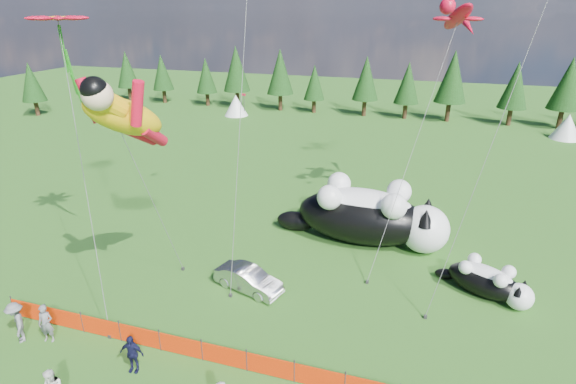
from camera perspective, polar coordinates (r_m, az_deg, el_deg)
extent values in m
plane|color=#0E3C0B|center=(22.13, -4.66, -15.96)|extent=(160.00, 160.00, 0.00)
cylinder|color=#262626|center=(25.65, -31.57, -12.22)|extent=(0.06, 0.06, 1.10)
cylinder|color=#262626|center=(24.30, -28.32, -13.45)|extent=(0.06, 0.06, 1.10)
cylinder|color=#262626|center=(23.06, -24.66, -14.77)|extent=(0.06, 0.06, 1.10)
cylinder|color=#262626|center=(21.92, -20.56, -16.17)|extent=(0.06, 0.06, 1.10)
cylinder|color=#262626|center=(20.91, -15.97, -17.62)|extent=(0.06, 0.06, 1.10)
cylinder|color=#262626|center=(20.06, -10.86, -19.08)|extent=(0.06, 0.06, 1.10)
cylinder|color=#262626|center=(19.37, -5.26, -20.49)|extent=(0.06, 0.06, 1.10)
cylinder|color=#262626|center=(18.87, 0.81, -21.79)|extent=(0.06, 0.06, 1.10)
cylinder|color=#262626|center=(18.58, 7.25, -22.91)|extent=(0.06, 0.06, 1.10)
cube|color=red|center=(24.99, -29.97, -12.92)|extent=(2.00, 0.04, 0.90)
cube|color=red|center=(23.69, -26.52, -14.20)|extent=(2.00, 0.04, 0.90)
cube|color=red|center=(22.50, -22.65, -15.56)|extent=(2.00, 0.04, 0.90)
cube|color=red|center=(21.43, -18.31, -16.99)|extent=(2.00, 0.04, 0.90)
cube|color=red|center=(20.50, -13.47, -18.45)|extent=(2.00, 0.04, 0.90)
cube|color=red|center=(19.73, -8.11, -19.90)|extent=(2.00, 0.04, 0.90)
cube|color=red|center=(19.13, -2.27, -21.27)|extent=(2.00, 0.04, 0.90)
cube|color=red|center=(18.73, 3.99, -22.49)|extent=(2.00, 0.04, 0.90)
ellipsoid|color=black|center=(28.33, 9.35, -3.15)|extent=(8.32, 4.19, 3.26)
ellipsoid|color=white|center=(27.99, 9.45, -1.65)|extent=(6.28, 3.01, 1.99)
sphere|color=white|center=(28.09, 16.97, -4.53)|extent=(2.90, 2.90, 2.90)
sphere|color=pink|center=(28.09, 19.47, -4.86)|extent=(0.41, 0.41, 0.41)
ellipsoid|color=black|center=(29.73, 0.98, -3.69)|extent=(2.59, 1.39, 1.27)
cone|color=black|center=(26.81, 17.11, -3.12)|extent=(1.01, 1.01, 1.01)
cone|color=black|center=(28.40, 17.35, -1.69)|extent=(1.01, 1.01, 1.01)
sphere|color=white|center=(28.56, 13.92, 0.06)|extent=(1.52, 1.52, 1.52)
sphere|color=white|center=(26.39, 13.29, -1.77)|extent=(1.52, 1.52, 1.52)
sphere|color=white|center=(29.11, 6.49, 1.03)|extent=(1.52, 1.52, 1.52)
sphere|color=white|center=(26.99, 5.29, -0.68)|extent=(1.52, 1.52, 1.52)
ellipsoid|color=black|center=(25.44, 23.62, -10.34)|extent=(4.13, 3.24, 1.50)
ellipsoid|color=white|center=(25.25, 23.75, -9.62)|extent=(3.09, 2.39, 0.91)
sphere|color=white|center=(25.10, 27.32, -11.73)|extent=(1.33, 1.33, 1.33)
sphere|color=pink|center=(25.01, 28.56, -12.12)|extent=(0.19, 0.19, 0.19)
ellipsoid|color=black|center=(26.24, 19.41, -9.79)|extent=(1.30, 1.04, 0.58)
cone|color=black|center=(24.50, 27.25, -11.11)|extent=(0.47, 0.47, 0.47)
cone|color=black|center=(25.17, 27.82, -10.30)|extent=(0.47, 0.47, 0.47)
sphere|color=white|center=(25.33, 26.24, -9.10)|extent=(0.70, 0.70, 0.70)
sphere|color=white|center=(24.42, 25.40, -10.14)|extent=(0.70, 0.70, 0.70)
sphere|color=white|center=(25.76, 22.60, -7.91)|extent=(0.70, 0.70, 0.70)
sphere|color=white|center=(24.86, 21.63, -8.88)|extent=(0.70, 0.70, 0.70)
imported|color=#ABABAF|center=(23.84, -5.05, -10.99)|extent=(3.98, 2.31, 1.24)
imported|color=slate|center=(23.01, -28.38, -14.48)|extent=(0.75, 0.57, 1.83)
imported|color=black|center=(20.12, -19.22, -18.81)|extent=(1.06, 0.63, 1.71)
imported|color=slate|center=(23.58, -31.18, -13.99)|extent=(1.39, 1.30, 1.95)
cylinder|color=#595959|center=(22.77, -16.14, -1.43)|extent=(0.03, 0.03, 10.03)
cube|color=#262626|center=(26.31, -13.20, -9.46)|extent=(0.15, 0.15, 0.16)
cylinder|color=#595959|center=(26.43, 15.80, 6.10)|extent=(0.03, 0.03, 16.41)
cube|color=#262626|center=(24.89, 10.04, -11.18)|extent=(0.15, 0.15, 0.16)
cylinder|color=#595959|center=(22.57, -24.57, 2.22)|extent=(0.03, 0.03, 14.85)
cube|color=#262626|center=(22.54, -21.65, -16.66)|extent=(0.15, 0.15, 0.16)
cube|color=#1E8117|center=(25.13, -26.21, 13.47)|extent=(0.20, 0.20, 4.37)
cylinder|color=#595959|center=(22.42, -6.02, 10.66)|extent=(0.03, 0.03, 18.88)
cube|color=#262626|center=(23.72, -7.31, -12.87)|extent=(0.15, 0.15, 0.16)
cylinder|color=#595959|center=(22.15, 26.04, 9.86)|extent=(0.03, 0.03, 20.56)
cube|color=#262626|center=(23.09, 17.05, -14.92)|extent=(0.15, 0.15, 0.16)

